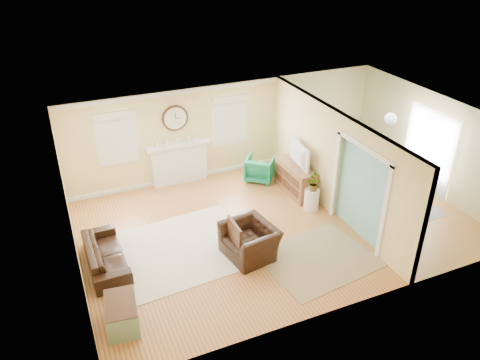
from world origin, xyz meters
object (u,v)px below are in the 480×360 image
dining_table (380,187)px  green_chair (260,168)px  eames_chair (250,241)px  credenza (295,179)px  sofa (105,255)px

dining_table → green_chair: bearing=56.8°
eames_chair → credenza: credenza is taller
green_chair → dining_table: bearing=177.2°
credenza → green_chair: bearing=119.0°
eames_chair → dining_table: bearing=92.2°
sofa → eames_chair: eames_chair is taller
green_chair → sofa: bearing=64.3°
green_chair → credenza: 1.13m
sofa → eames_chair: size_ratio=1.69×
green_chair → dining_table: green_chair is taller
credenza → dining_table: 2.19m
eames_chair → dining_table: 4.14m
sofa → eames_chair: (2.90, -0.86, 0.09)m
dining_table → credenza: bearing=66.5°
eames_chair → green_chair: 3.42m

